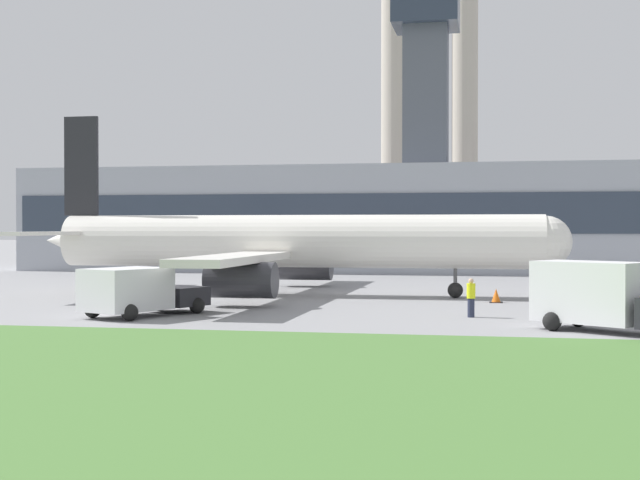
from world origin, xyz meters
TOP-DOWN VIEW (x-y plane):
  - ground_plane at (0.00, 0.00)m, footprint 400.00×400.00m
  - terminal_building at (0.10, 28.41)m, footprint 65.76×13.06m
  - smokestack_left at (-3.58, 56.87)m, footprint 3.89×3.89m
  - smokestack_right at (4.63, 55.10)m, footprint 3.42×3.42m
  - airplane at (-3.43, -0.66)m, footprint 29.88×27.89m
  - pushback_tug at (14.20, -0.34)m, footprint 4.42×2.84m
  - baggage_truck at (11.92, -15.60)m, footprint 6.34×5.23m
  - fuel_truck at (-6.97, -13.31)m, footprint 4.47×6.10m
  - ground_crew_person at (6.94, -10.96)m, footprint 0.37×0.37m
  - traffic_cone_near_nose at (8.01, -3.27)m, footprint 0.66×0.66m

SIDE VIEW (x-z plane):
  - ground_plane at x=0.00m, z-range 0.00..0.00m
  - traffic_cone_near_nose at x=8.01m, z-range -0.03..0.68m
  - ground_crew_person at x=6.94m, z-range 0.02..1.66m
  - pushback_tug at x=14.20m, z-range -0.09..1.91m
  - fuel_truck at x=-6.97m, z-range 0.00..2.08m
  - baggage_truck at x=11.92m, z-range -0.03..2.51m
  - airplane at x=-3.43m, z-range -2.23..8.01m
  - terminal_building at x=0.10m, z-range -7.11..16.92m
  - smokestack_left at x=-3.58m, z-range 0.16..38.12m
  - smokestack_right at x=4.63m, z-range 0.14..42.45m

